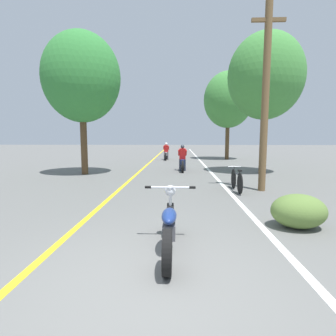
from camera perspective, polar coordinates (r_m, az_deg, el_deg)
name	(u,v)px	position (r m, az deg, el deg)	size (l,w,h in m)	color
ground_plane	(148,282)	(3.69, -4.47, -23.42)	(120.00, 120.00, 0.00)	#60605E
lane_stripe_center	(144,167)	(16.31, -5.15, 0.20)	(0.14, 48.00, 0.01)	yellow
lane_stripe_edge	(206,167)	(16.27, 8.36, 0.14)	(0.14, 48.00, 0.01)	white
utility_pole	(265,97)	(9.64, 20.44, 14.37)	(1.10, 0.24, 6.23)	brown
roadside_tree_right_near	(266,76)	(14.60, 20.48, 18.16)	(3.72, 3.35, 7.01)	#513A23
roadside_tree_right_far	(228,100)	(22.63, 12.99, 14.25)	(3.98, 3.59, 7.19)	#513A23
roadside_tree_left	(81,78)	(13.99, -18.32, 18.15)	(3.74, 3.37, 6.87)	#513A23
roadside_bush	(298,211)	(6.05, 26.53, -8.39)	(1.10, 0.88, 0.70)	#5B7A38
motorcycle_foreground	(169,226)	(4.36, 0.27, -12.48)	(0.90, 2.04, 0.99)	black
motorcycle_rider_lead	(182,161)	(14.47, 3.16, 1.51)	(0.50, 2.14, 1.44)	black
motorcycle_rider_far	(166,153)	(21.57, -0.41, 3.22)	(0.50, 2.06, 1.41)	black
bicycle_parked	(237,180)	(9.33, 14.71, -2.61)	(0.44, 1.68, 0.81)	black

